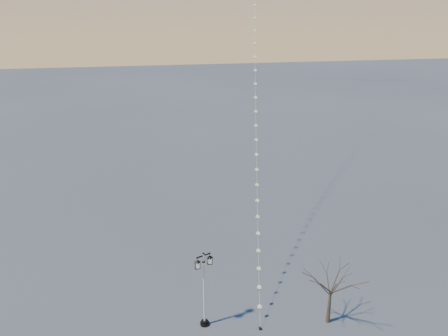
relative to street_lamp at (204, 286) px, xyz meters
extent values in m
plane|color=#4B4B4C|center=(2.06, -0.51, -3.03)|extent=(300.00, 300.00, 0.00)
cylinder|color=black|center=(0.00, 0.00, -2.94)|extent=(0.61, 0.61, 0.17)
cylinder|color=black|center=(0.00, 0.00, -2.78)|extent=(0.43, 0.43, 0.15)
cylinder|color=silver|center=(0.00, 0.00, -0.15)|extent=(0.14, 0.14, 5.10)
cylinder|color=black|center=(0.00, 0.00, 1.80)|extent=(0.22, 0.22, 0.07)
cube|color=black|center=(0.00, 0.00, 2.24)|extent=(0.98, 0.46, 0.07)
sphere|color=black|center=(0.00, 0.00, 2.37)|extent=(0.15, 0.15, 0.15)
pyramid|color=black|center=(-0.42, -0.18, 2.07)|extent=(0.48, 0.48, 0.15)
cube|color=beige|center=(-0.42, -0.18, 1.74)|extent=(0.28, 0.28, 0.37)
cube|color=black|center=(-0.42, -0.18, 1.53)|extent=(0.33, 0.33, 0.04)
pyramid|color=black|center=(0.42, 0.18, 2.07)|extent=(0.48, 0.48, 0.15)
cube|color=beige|center=(0.42, 0.18, 1.74)|extent=(0.28, 0.28, 0.37)
cube|color=black|center=(0.42, 0.18, 1.53)|extent=(0.33, 0.33, 0.04)
cone|color=#3F3325|center=(8.12, -1.43, -1.79)|extent=(0.29, 0.29, 2.47)
cylinder|color=black|center=(3.47, -1.23, -2.93)|extent=(0.19, 0.19, 0.19)
cylinder|color=black|center=(3.47, -1.23, -2.91)|extent=(0.03, 0.03, 0.24)
cone|color=orange|center=(8.12, 17.92, 16.00)|extent=(0.08, 0.08, 0.26)
cylinder|color=white|center=(3.47, -1.23, -2.46)|extent=(0.02, 0.02, 0.75)
camera|label=1|loc=(-3.67, -23.55, 16.62)|focal=35.05mm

